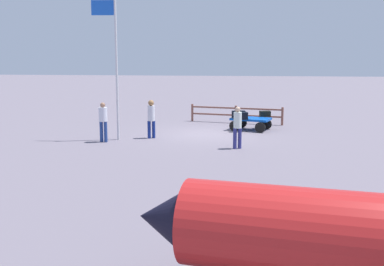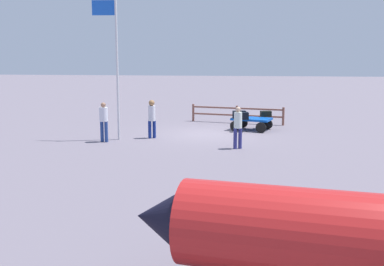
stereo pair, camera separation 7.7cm
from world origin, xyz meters
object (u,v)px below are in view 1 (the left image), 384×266
Objects in this scene: worker_lead at (238,125)px; flagpole at (114,56)px; suitcase_tan at (242,116)px; suitcase_dark at (239,114)px; worker_supervisor at (151,116)px; worker_trailing at (103,119)px; luggage_cart at (250,121)px; suitcase_grey at (265,114)px.

flagpole is at bearing -14.39° from worker_lead.
suitcase_dark is (0.18, -0.42, 0.01)m from suitcase_tan.
suitcase_tan is at bearing -150.37° from worker_supervisor.
suitcase_dark is 0.41× the size of worker_lead.
luggage_cart is at bearing -147.18° from worker_trailing.
suitcase_dark is at bearing 31.04° from suitcase_grey.
suitcase_tan is at bearing 56.12° from luggage_cart.
suitcase_grey is 0.34× the size of worker_supervisor.
worker_lead is (0.11, 4.04, 0.16)m from suitcase_tan.
suitcase_grey is at bearing -102.93° from worker_lead.
worker_lead is (-0.07, 4.46, 0.16)m from suitcase_dark.
worker_supervisor reaches higher than luggage_cart.
luggage_cart is 3.06× the size of suitcase_dark.
flagpole is at bearing 31.30° from suitcase_grey.
flagpole is (6.39, 3.89, 2.78)m from suitcase_grey.
flagpole is (1.45, 0.51, 2.55)m from worker_supervisor.
worker_trailing is (5.64, 3.32, 0.21)m from suitcase_tan.
worker_supervisor is at bearing -26.15° from worker_lead.
suitcase_grey is (-0.70, -0.61, 0.29)m from luggage_cart.
suitcase_grey is 0.85× the size of suitcase_dark.
suitcase_grey is 0.10× the size of flagpole.
flagpole reaches higher than luggage_cart.
suitcase_dark is at bearing -145.61° from worker_trailing.
suitcase_tan is 0.33× the size of worker_trailing.
suitcase_dark is at bearing -89.10° from worker_lead.
suitcase_dark is at bearing -148.63° from flagpole.
suitcase_dark is 0.11× the size of flagpole.
suitcase_tan is 6.55m from worker_trailing.
flagpole reaches higher than suitcase_dark.
worker_trailing is 2.10m from worker_supervisor.
worker_trailing reaches higher than worker_lead.
luggage_cart is at bearing -146.92° from worker_supervisor.
flagpole is (5.12, 3.12, 2.74)m from suitcase_dark.
luggage_cart is 4.66m from worker_lead.
worker_trailing is at bearing 33.78° from suitcase_grey.
worker_supervisor is at bearing 34.34° from suitcase_grey.
luggage_cart is 0.67m from suitcase_dark.
suitcase_dark is at bearing 14.76° from luggage_cart.
worker_supervisor is 0.28× the size of flagpole.
worker_supervisor is (3.75, -1.84, 0.03)m from worker_lead.
worker_trailing is (5.46, 3.74, 0.20)m from suitcase_dark.
worker_supervisor is at bearing -147.83° from worker_trailing.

